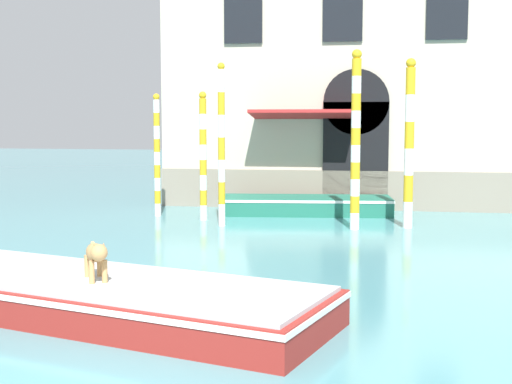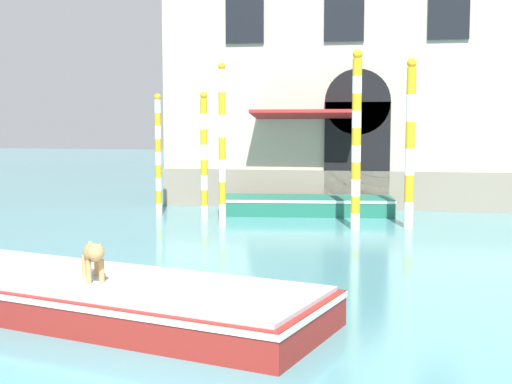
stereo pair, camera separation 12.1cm
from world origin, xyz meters
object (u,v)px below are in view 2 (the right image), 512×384
(mooring_pole_1, at_px, (204,156))
(mooring_pole_3, at_px, (158,155))
(dog_on_deck, at_px, (93,254))
(mooring_pole_2, at_px, (356,140))
(mooring_pole_0, at_px, (410,143))
(boat_foreground, at_px, (104,296))
(mooring_pole_4, at_px, (222,145))
(boat_moored_near_palazzo, at_px, (307,205))

(mooring_pole_1, relative_size, mooring_pole_3, 1.01)
(dog_on_deck, xyz_separation_m, mooring_pole_2, (3.42, 9.17, 1.41))
(mooring_pole_0, bearing_deg, boat_foreground, -116.29)
(mooring_pole_0, relative_size, mooring_pole_1, 1.22)
(boat_foreground, relative_size, dog_on_deck, 8.82)
(boat_foreground, height_order, mooring_pole_0, mooring_pole_0)
(mooring_pole_0, height_order, mooring_pole_4, mooring_pole_0)
(boat_foreground, xyz_separation_m, mooring_pole_4, (-0.27, 9.01, 1.92))
(mooring_pole_1, distance_m, mooring_pole_3, 1.67)
(dog_on_deck, bearing_deg, mooring_pole_3, 162.11)
(boat_foreground, distance_m, dog_on_deck, 0.68)
(mooring_pole_2, bearing_deg, boat_foreground, -110.23)
(mooring_pole_0, relative_size, mooring_pole_2, 0.96)
(mooring_pole_2, distance_m, mooring_pole_4, 3.59)
(boat_moored_near_palazzo, xyz_separation_m, mooring_pole_1, (-2.77, -1.84, 1.58))
(mooring_pole_0, bearing_deg, boat_moored_near_palazzo, 142.06)
(mooring_pole_3, bearing_deg, mooring_pole_2, -15.17)
(mooring_pole_4, bearing_deg, mooring_pole_1, 126.95)
(dog_on_deck, height_order, mooring_pole_2, mooring_pole_2)
(boat_moored_near_palazzo, height_order, mooring_pole_3, mooring_pole_3)
(boat_foreground, bearing_deg, boat_moored_near_palazzo, 97.79)
(boat_moored_near_palazzo, distance_m, mooring_pole_0, 4.27)
(mooring_pole_0, height_order, mooring_pole_2, mooring_pole_2)
(boat_foreground, bearing_deg, mooring_pole_4, 107.81)
(mooring_pole_0, xyz_separation_m, mooring_pole_4, (-4.98, -0.53, -0.05))
(dog_on_deck, relative_size, mooring_pole_1, 0.22)
(boat_foreground, relative_size, mooring_pole_2, 1.52)
(mooring_pole_0, distance_m, mooring_pole_1, 5.79)
(mooring_pole_0, relative_size, mooring_pole_3, 1.23)
(mooring_pole_4, bearing_deg, mooring_pole_0, 6.11)
(dog_on_deck, bearing_deg, mooring_pole_2, 128.60)
(mooring_pole_1, height_order, mooring_pole_3, mooring_pole_1)
(boat_foreground, height_order, dog_on_deck, dog_on_deck)
(mooring_pole_2, relative_size, mooring_pole_3, 1.28)
(dog_on_deck, xyz_separation_m, mooring_pole_1, (-0.94, 10.18, 0.90))
(mooring_pole_0, bearing_deg, mooring_pole_1, 175.15)
(boat_moored_near_palazzo, xyz_separation_m, mooring_pole_4, (-2.00, -2.86, 1.94))
(boat_moored_near_palazzo, relative_size, mooring_pole_0, 1.20)
(dog_on_deck, height_order, mooring_pole_4, mooring_pole_4)
(boat_moored_near_palazzo, bearing_deg, boat_foreground, -104.55)
(mooring_pole_3, bearing_deg, mooring_pole_1, -20.69)
(mooring_pole_1, bearing_deg, boat_foreground, -84.09)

